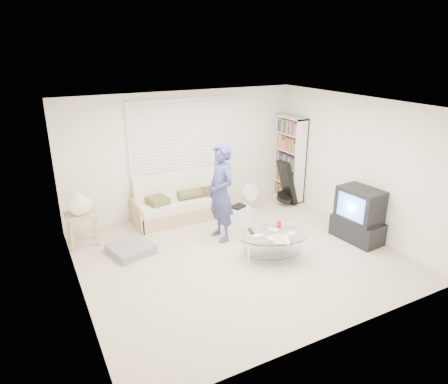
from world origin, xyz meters
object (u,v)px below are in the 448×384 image
bookshelf (289,159)px  coffee_table (272,239)px  futon_sofa (181,204)px  tv_unit (359,215)px

bookshelf → coffee_table: (-1.88, -2.13, -0.58)m
coffee_table → futon_sofa: bearing=107.7°
futon_sofa → tv_unit: tv_unit is taller
futon_sofa → tv_unit: size_ratio=1.94×
bookshelf → tv_unit: bookshelf is taller
futon_sofa → tv_unit: (2.46, -2.36, 0.17)m
futon_sofa → coffee_table: size_ratio=1.36×
tv_unit → coffee_table: 1.76m
tv_unit → coffee_table: tv_unit is taller
tv_unit → coffee_table: bearing=175.4°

